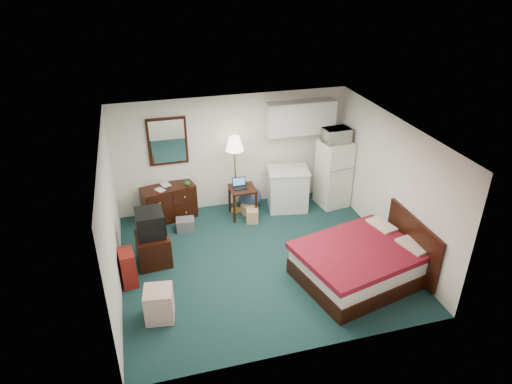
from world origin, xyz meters
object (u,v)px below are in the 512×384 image
object	(u,v)px
desk	(243,202)
kitchen_counter	(288,190)
floor_lamp	(235,175)
fridge	(334,173)
bed	(359,264)
suitcase	(128,268)
tv_stand	(153,249)
dresser	(169,202)

from	to	relation	value
desk	kitchen_counter	size ratio (longest dim) A/B	0.74
floor_lamp	fridge	size ratio (longest dim) A/B	1.16
fridge	kitchen_counter	bearing A→B (deg)	168.25
bed	suitcase	xyz separation A→B (m)	(-3.83, 0.93, 0.01)
desk	tv_stand	bearing A→B (deg)	-148.49
floor_lamp	desk	distance (m)	0.59
floor_lamp	bed	bearing A→B (deg)	-62.12
dresser	desk	xyz separation A→B (m)	(1.52, -0.32, -0.04)
bed	tv_stand	size ratio (longest dim) A/B	3.17
tv_stand	suitcase	xyz separation A→B (m)	(-0.46, -0.51, 0.04)
kitchen_counter	tv_stand	size ratio (longest dim) A/B	1.44
fridge	tv_stand	distance (m)	4.22
suitcase	fridge	bearing A→B (deg)	12.99
desk	fridge	xyz separation A→B (m)	(2.06, -0.00, 0.41)
dresser	tv_stand	bearing A→B (deg)	-119.95
kitchen_counter	bed	xyz separation A→B (m)	(0.38, -2.69, -0.13)
kitchen_counter	desk	bearing A→B (deg)	-166.13
dresser	floor_lamp	xyz separation A→B (m)	(1.42, -0.09, 0.50)
tv_stand	bed	bearing A→B (deg)	-27.95
fridge	bed	size ratio (longest dim) A/B	0.76
desk	tv_stand	distance (m)	2.29
desk	suitcase	world-z (taller)	desk
floor_lamp	kitchen_counter	bearing A→B (deg)	-8.44
fridge	bed	distance (m)	2.74
dresser	desk	distance (m)	1.55
desk	suitcase	bearing A→B (deg)	-144.64
kitchen_counter	dresser	bearing A→B (deg)	-175.53
dresser	fridge	world-z (taller)	fridge
floor_lamp	desk	bearing A→B (deg)	-67.60
dresser	suitcase	xyz separation A→B (m)	(-0.90, -2.02, -0.05)
kitchen_counter	suitcase	xyz separation A→B (m)	(-3.45, -1.76, -0.13)
desk	floor_lamp	bearing A→B (deg)	112.76
floor_lamp	desk	xyz separation A→B (m)	(0.10, -0.23, -0.53)
tv_stand	kitchen_counter	bearing A→B (deg)	17.81
desk	bed	xyz separation A→B (m)	(1.42, -2.63, -0.02)
floor_lamp	tv_stand	distance (m)	2.41
kitchen_counter	fridge	xyz separation A→B (m)	(1.03, -0.07, 0.30)
floor_lamp	dresser	bearing A→B (deg)	176.30
fridge	tv_stand	xyz separation A→B (m)	(-4.02, -1.18, -0.46)
dresser	suitcase	bearing A→B (deg)	-127.66
suitcase	floor_lamp	bearing A→B (deg)	32.00
kitchen_counter	bed	distance (m)	2.72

